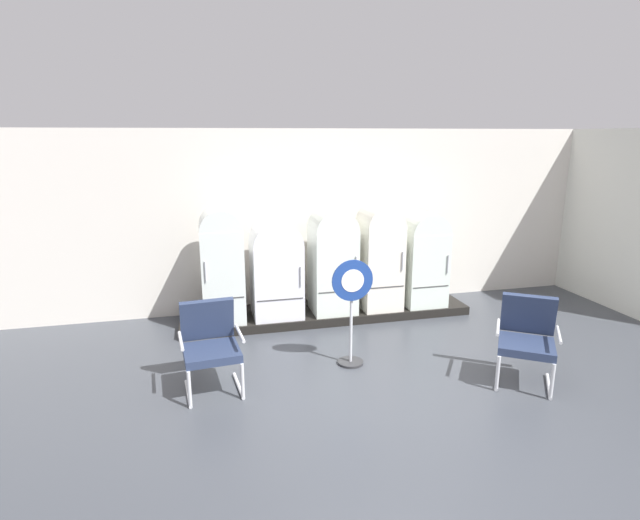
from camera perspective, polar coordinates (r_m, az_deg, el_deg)
name	(u,v)px	position (r m, az deg, el deg)	size (l,w,h in m)	color
ground	(402,423)	(5.30, 9.28, -17.82)	(12.00, 10.00, 0.05)	#3B3E45
back_wall	(317,219)	(8.10, -0.39, 4.72)	(11.76, 0.12, 2.85)	silver
side_wall_right	(616,221)	(9.35, 30.62, 3.88)	(0.16, 2.20, 2.85)	silver
display_plinth	(326,312)	(7.85, 0.70, -5.97)	(4.42, 0.95, 0.13)	black
refrigerator_0	(222,261)	(7.25, -11.13, -0.16)	(0.59, 0.68, 1.65)	silver
refrigerator_1	(276,266)	(7.36, -5.03, -0.66)	(0.72, 0.70, 1.46)	white
refrigerator_2	(333,257)	(7.50, 1.47, 0.31)	(0.65, 0.67, 1.59)	silver
refrigerator_3	(380,254)	(7.73, 6.80, 0.73)	(0.59, 0.69, 1.61)	silver
refrigerator_4	(423,256)	(8.01, 11.68, 0.46)	(0.63, 0.66, 1.48)	silver
armchair_left	(210,342)	(5.70, -12.41, -9.08)	(0.70, 0.72, 0.99)	silver
armchair_right	(527,336)	(6.19, 22.50, -7.95)	(0.86, 0.88, 0.99)	silver
sign_stand	(352,312)	(6.08, 3.63, -5.97)	(0.51, 0.32, 1.33)	#2D2D30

